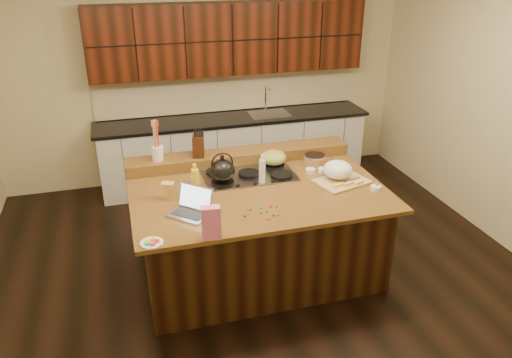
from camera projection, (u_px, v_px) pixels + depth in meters
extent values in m
cube|color=black|center=(257.00, 269.00, 5.15)|extent=(5.50, 5.00, 0.01)
cube|color=#CABC8D|center=(206.00, 83.00, 6.77)|extent=(5.50, 0.01, 2.70)
cube|color=#CABC8D|center=(403.00, 327.00, 2.40)|extent=(5.50, 0.01, 2.70)
cube|color=#CABC8D|center=(507.00, 121.00, 5.27)|extent=(0.01, 5.00, 2.70)
cube|color=black|center=(257.00, 232.00, 4.96)|extent=(2.22, 1.42, 0.88)
cube|color=black|center=(257.00, 191.00, 4.77)|extent=(2.40, 1.60, 0.04)
cube|color=black|center=(239.00, 156.00, 5.35)|extent=(2.40, 0.30, 0.12)
cube|color=gray|center=(249.00, 176.00, 5.02)|extent=(0.92, 0.52, 0.02)
cylinder|color=black|center=(217.00, 172.00, 5.05)|extent=(0.22, 0.22, 0.03)
cylinder|color=black|center=(274.00, 166.00, 5.20)|extent=(0.22, 0.22, 0.03)
cylinder|color=black|center=(223.00, 183.00, 4.82)|extent=(0.22, 0.22, 0.03)
cylinder|color=black|center=(282.00, 175.00, 4.97)|extent=(0.22, 0.22, 0.03)
cylinder|color=black|center=(249.00, 174.00, 5.01)|extent=(0.22, 0.22, 0.03)
cube|color=silver|center=(235.00, 151.00, 6.93)|extent=(3.60, 0.62, 0.90)
cube|color=black|center=(234.00, 119.00, 6.73)|extent=(3.70, 0.66, 0.04)
cube|color=gray|center=(269.00, 114.00, 6.85)|extent=(0.55, 0.42, 0.01)
cylinder|color=gray|center=(265.00, 98.00, 6.93)|extent=(0.02, 0.02, 0.36)
cube|color=black|center=(230.00, 39.00, 6.43)|extent=(3.60, 0.34, 0.90)
cube|color=#CABC8D|center=(228.00, 92.00, 6.88)|extent=(3.60, 0.03, 0.50)
ellipsoid|color=black|center=(222.00, 171.00, 4.77)|extent=(0.27, 0.27, 0.22)
ellipsoid|color=olive|center=(274.00, 158.00, 5.16)|extent=(0.29, 0.29, 0.15)
cube|color=#B7B7BC|center=(189.00, 215.00, 4.28)|extent=(0.41, 0.40, 0.02)
cube|color=black|center=(189.00, 214.00, 4.27)|extent=(0.30, 0.30, 0.00)
cube|color=#B7B7BC|center=(196.00, 197.00, 4.32)|extent=(0.29, 0.29, 0.22)
cube|color=silver|center=(195.00, 197.00, 4.32)|extent=(0.26, 0.25, 0.19)
cylinder|color=yellow|center=(195.00, 183.00, 4.57)|extent=(0.08, 0.08, 0.27)
cylinder|color=silver|center=(262.00, 172.00, 4.82)|extent=(0.07, 0.07, 0.25)
cube|color=tan|center=(342.00, 182.00, 4.88)|extent=(0.57, 0.48, 0.02)
ellipsoid|color=white|center=(338.00, 170.00, 4.90)|extent=(0.29, 0.29, 0.18)
cube|color=#EDD872|center=(338.00, 185.00, 4.75)|extent=(0.11, 0.03, 0.03)
cube|color=#EDD872|center=(349.00, 184.00, 4.77)|extent=(0.11, 0.03, 0.03)
cube|color=#EDD872|center=(359.00, 183.00, 4.80)|extent=(0.11, 0.03, 0.03)
cylinder|color=gray|center=(353.00, 180.00, 4.88)|extent=(0.19, 0.08, 0.01)
cylinder|color=white|center=(376.00, 188.00, 4.72)|extent=(0.10, 0.10, 0.04)
cylinder|color=white|center=(323.00, 170.00, 5.10)|extent=(0.11, 0.11, 0.04)
cylinder|color=white|center=(310.00, 171.00, 5.09)|extent=(0.11, 0.11, 0.04)
cylinder|color=#996B3F|center=(315.00, 160.00, 5.28)|extent=(0.26, 0.26, 0.09)
cone|color=silver|center=(377.00, 186.00, 4.73)|extent=(0.10, 0.10, 0.07)
cube|color=pink|center=(211.00, 223.00, 3.89)|extent=(0.16, 0.09, 0.28)
cylinder|color=white|center=(152.00, 243.00, 3.87)|extent=(0.23, 0.23, 0.01)
cube|color=#CA9447|center=(168.00, 191.00, 4.54)|extent=(0.13, 0.11, 0.16)
cylinder|color=white|center=(158.00, 153.00, 5.08)|extent=(0.15, 0.15, 0.14)
cube|color=black|center=(198.00, 145.00, 5.16)|extent=(0.15, 0.20, 0.23)
ellipsoid|color=red|center=(268.00, 219.00, 4.21)|extent=(0.02, 0.02, 0.02)
ellipsoid|color=#198C26|center=(261.00, 208.00, 4.39)|extent=(0.02, 0.02, 0.02)
ellipsoid|color=red|center=(269.00, 219.00, 4.22)|extent=(0.02, 0.02, 0.02)
ellipsoid|color=#198C26|center=(278.00, 215.00, 4.27)|extent=(0.02, 0.02, 0.02)
ellipsoid|color=red|center=(245.00, 216.00, 4.26)|extent=(0.02, 0.02, 0.02)
ellipsoid|color=#198C26|center=(277.00, 206.00, 4.41)|extent=(0.02, 0.02, 0.02)
ellipsoid|color=red|center=(271.00, 206.00, 4.42)|extent=(0.02, 0.02, 0.02)
ellipsoid|color=#198C26|center=(267.00, 212.00, 4.33)|extent=(0.02, 0.02, 0.02)
ellipsoid|color=red|center=(261.00, 213.00, 4.31)|extent=(0.02, 0.02, 0.02)
ellipsoid|color=#198C26|center=(250.00, 210.00, 4.36)|extent=(0.02, 0.02, 0.02)
ellipsoid|color=red|center=(274.00, 215.00, 4.27)|extent=(0.02, 0.02, 0.02)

